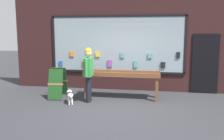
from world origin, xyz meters
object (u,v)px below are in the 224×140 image
(small_dog, at_px, (70,95))
(sandwich_board_sign, at_px, (58,83))
(display_table_main, at_px, (122,77))
(person_browsing, at_px, (88,71))

(small_dog, relative_size, sandwich_board_sign, 0.54)
(display_table_main, distance_m, sandwich_board_sign, 2.12)
(person_browsing, xyz_separation_m, small_dog, (-0.51, -0.29, -0.71))
(person_browsing, distance_m, sandwich_board_sign, 1.30)
(display_table_main, bearing_deg, small_dog, -147.37)
(display_table_main, height_order, small_dog, display_table_main)
(person_browsing, bearing_deg, display_table_main, -56.93)
(small_dog, bearing_deg, person_browsing, -84.85)
(display_table_main, relative_size, sandwich_board_sign, 2.59)
(small_dog, xyz_separation_m, sandwich_board_sign, (-0.64, 0.65, 0.23))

